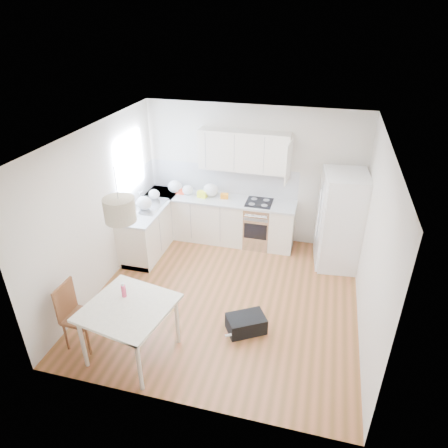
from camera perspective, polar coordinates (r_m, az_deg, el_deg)
name	(u,v)px	position (r m, az deg, el deg)	size (l,w,h in m)	color
floor	(226,297)	(6.72, 0.25, -10.37)	(4.20, 4.20, 0.00)	brown
ceiling	(226,137)	(5.44, 0.31, 12.34)	(4.20, 4.20, 0.00)	white
wall_back	(253,175)	(7.82, 4.11, 6.97)	(4.20, 4.20, 0.00)	silver
wall_left	(100,210)	(6.73, -17.33, 1.95)	(4.20, 4.20, 0.00)	silver
wall_right	(373,244)	(5.88, 20.56, -2.70)	(4.20, 4.20, 0.00)	silver
window_glassblock	(130,163)	(7.49, -13.29, 8.54)	(0.02, 1.00, 1.00)	#BFE0F9
cabinets_back	(219,220)	(8.06, -0.71, 0.59)	(3.00, 0.60, 0.88)	white
cabinets_left	(152,227)	(7.94, -10.24, -0.36)	(0.60, 1.80, 0.88)	white
counter_back	(219,199)	(7.85, -0.73, 3.56)	(3.02, 0.64, 0.04)	silver
counter_left	(150,205)	(7.73, -10.53, 2.62)	(0.64, 1.82, 0.04)	silver
backsplash_back	(223,179)	(7.99, -0.18, 6.44)	(3.00, 0.01, 0.58)	white
backsplash_left	(134,189)	(7.73, -12.73, 4.91)	(0.01, 1.80, 0.58)	white
upper_cabinets	(244,151)	(7.52, 2.88, 10.37)	(1.70, 0.32, 0.75)	white
range_oven	(258,225)	(7.91, 4.90, -0.09)	(0.50, 0.61, 0.88)	silver
sink	(149,206)	(7.68, -10.69, 2.57)	(0.50, 0.80, 0.16)	silver
refrigerator	(341,221)	(7.39, 16.44, 0.46)	(0.85, 0.88, 1.77)	white
dining_table	(129,312)	(5.45, -13.46, -12.14)	(1.22, 1.22, 0.83)	beige
dining_chair	(81,316)	(5.95, -19.72, -12.29)	(0.41, 0.41, 0.98)	#512B18
drink_bottle	(124,290)	(5.50, -14.16, -9.10)	(0.06, 0.06, 0.22)	#DA3C5E
gym_bag	(246,324)	(6.06, 3.18, -14.02)	(0.55, 0.36, 0.25)	black
pendant_lamp	(120,210)	(4.72, -14.68, 1.98)	(0.37, 0.37, 0.28)	#C1B794
grocery_bag_a	(175,187)	(8.10, -7.01, 5.32)	(0.29, 0.25, 0.26)	white
grocery_bag_b	(188,190)	(7.99, -5.21, 4.84)	(0.22, 0.19, 0.20)	white
grocery_bag_c	(211,190)	(7.89, -1.90, 4.88)	(0.30, 0.25, 0.27)	white
grocery_bag_d	(154,194)	(7.90, -9.95, 4.21)	(0.22, 0.19, 0.20)	white
grocery_bag_e	(144,203)	(7.50, -11.34, 2.96)	(0.29, 0.24, 0.26)	white
snack_orange	(224,196)	(7.82, 0.06, 4.01)	(0.15, 0.09, 0.10)	orange
snack_yellow	(202,194)	(7.88, -3.13, 4.25)	(0.18, 0.11, 0.12)	#F3F626
snack_red	(180,191)	(8.07, -6.24, 4.70)	(0.16, 0.10, 0.11)	#B92F17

